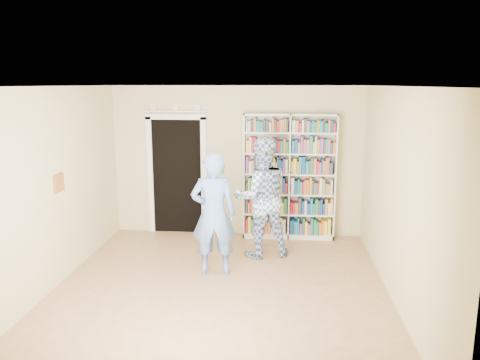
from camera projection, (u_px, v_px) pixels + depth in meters
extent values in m
plane|color=#946A47|center=(220.00, 291.00, 6.29)|extent=(5.00, 5.00, 0.00)
plane|color=white|center=(218.00, 86.00, 5.74)|extent=(5.00, 5.00, 0.00)
plane|color=beige|center=(237.00, 161.00, 8.45)|extent=(4.50, 0.00, 4.50)
plane|color=beige|center=(51.00, 190.00, 6.21)|extent=(0.00, 5.00, 5.00)
plane|color=beige|center=(398.00, 197.00, 5.82)|extent=(0.00, 5.00, 5.00)
cube|color=white|center=(289.00, 177.00, 8.26)|extent=(1.62, 0.30, 2.22)
cube|color=white|center=(289.00, 177.00, 8.26)|extent=(0.03, 0.30, 2.22)
cube|color=black|center=(177.00, 177.00, 8.59)|extent=(0.90, 0.03, 2.10)
cube|color=white|center=(151.00, 177.00, 8.62)|extent=(0.10, 0.06, 2.20)
cube|color=white|center=(204.00, 177.00, 8.53)|extent=(0.10, 0.06, 2.20)
cube|color=white|center=(175.00, 117.00, 8.35)|extent=(1.10, 0.06, 0.10)
cube|color=white|center=(175.00, 111.00, 8.33)|extent=(1.10, 0.08, 0.02)
cube|color=brown|center=(59.00, 183.00, 6.39)|extent=(0.03, 0.25, 0.25)
imported|color=#5C86CC|center=(214.00, 214.00, 6.70)|extent=(0.70, 0.51, 1.79)
imported|color=#325598|center=(261.00, 197.00, 7.41)|extent=(1.10, 0.96, 1.92)
cube|color=white|center=(265.00, 201.00, 7.20)|extent=(0.20, 0.02, 0.28)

